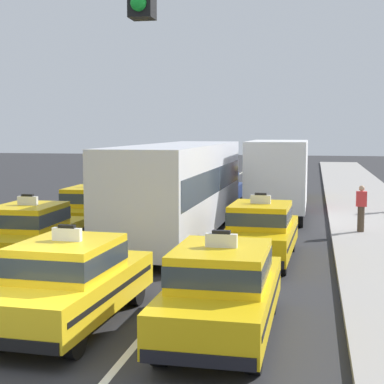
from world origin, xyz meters
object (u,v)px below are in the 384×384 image
object	(u,v)px
taxi_center_nearest	(70,281)
bus_center_second	(181,185)
taxi_left_second	(30,232)
sedan_center_third	(221,188)
traffic_light_pole	(306,118)
taxi_left_third	(93,208)
sedan_left_fourth	(144,191)
taxi_left_fifth	(173,180)
taxi_right_nearest	(222,289)
taxi_right_second	(261,231)
box_truck_right_third	(279,176)
taxi_right_fourth	(288,182)
pedestrian_mid_block	(361,208)

from	to	relation	value
taxi_center_nearest	bus_center_second	xyz separation A→B (m)	(-0.01, 9.53, 0.94)
taxi_left_second	taxi_center_nearest	xyz separation A→B (m)	(3.21, -4.74, 0.00)
sedan_center_third	traffic_light_pole	bearing A→B (deg)	-79.15
taxi_left_third	sedan_left_fourth	xyz separation A→B (m)	(0.06, 6.41, -0.03)
sedan_center_third	traffic_light_pole	distance (m)	23.63
taxi_left_fifth	taxi_right_nearest	size ratio (longest dim) A/B	1.01
sedan_left_fourth	sedan_center_third	size ratio (longest dim) A/B	0.99
taxi_left_fifth	taxi_right_second	distance (m)	17.49
taxi_left_second	traffic_light_pole	xyz separation A→B (m)	(7.60, -9.18, 2.94)
bus_center_second	box_truck_right_third	bearing A→B (deg)	60.66
taxi_right_nearest	bus_center_second	bearing A→B (deg)	106.92
taxi_left_fifth	taxi_right_second	world-z (taller)	same
taxi_left_fifth	sedan_left_fourth	bearing A→B (deg)	-89.22
sedan_left_fourth	taxi_right_second	size ratio (longest dim) A/B	0.93
taxi_center_nearest	taxi_left_fifth	bearing A→B (deg)	98.59
taxi_right_nearest	taxi_right_second	bearing A→B (deg)	88.87
taxi_right_nearest	taxi_right_second	distance (m)	6.37
taxi_left_second	bus_center_second	distance (m)	5.84
bus_center_second	taxi_right_nearest	distance (m)	10.03
taxi_right_fourth	taxi_right_nearest	bearing A→B (deg)	-90.54
taxi_left_fifth	bus_center_second	bearing A→B (deg)	-75.39
bus_center_second	taxi_center_nearest	bearing A→B (deg)	-89.96
taxi_right_second	taxi_right_fourth	distance (m)	15.86
sedan_center_third	taxi_left_second	bearing A→B (deg)	-102.97
taxi_right_second	taxi_left_fifth	bearing A→B (deg)	111.61
pedestrian_mid_block	traffic_light_pole	world-z (taller)	traffic_light_pole
sedan_center_third	pedestrian_mid_block	world-z (taller)	pedestrian_mid_block
sedan_left_fourth	bus_center_second	xyz separation A→B (m)	(3.32, -6.84, 0.97)
taxi_center_nearest	taxi_right_second	world-z (taller)	same
sedan_left_fourth	taxi_right_fourth	distance (m)	8.69
taxi_right_second	traffic_light_pole	size ratio (longest dim) A/B	0.83
pedestrian_mid_block	taxi_right_fourth	bearing A→B (deg)	105.20
sedan_center_third	taxi_right_nearest	xyz separation A→B (m)	(2.93, -18.61, 0.03)
taxi_left_second	taxi_right_second	size ratio (longest dim) A/B	0.99
taxi_left_third	pedestrian_mid_block	distance (m)	9.58
taxi_right_nearest	traffic_light_pole	xyz separation A→B (m)	(1.48, -4.41, 2.94)
sedan_center_third	taxi_right_nearest	bearing A→B (deg)	-81.06
sedan_left_fourth	taxi_left_fifth	bearing A→B (deg)	90.78
taxi_right_nearest	box_truck_right_third	distance (m)	14.98
taxi_center_nearest	taxi_right_second	bearing A→B (deg)	64.49
taxi_left_second	pedestrian_mid_block	distance (m)	11.31
sedan_left_fourth	pedestrian_mid_block	world-z (taller)	pedestrian_mid_block
sedan_left_fourth	pedestrian_mid_block	bearing A→B (deg)	-29.04
taxi_left_third	box_truck_right_third	bearing A→B (deg)	37.70
taxi_left_third	taxi_right_second	xyz separation A→B (m)	(6.42, -3.62, 0.00)
bus_center_second	sedan_center_third	bearing A→B (deg)	90.13
taxi_left_second	bus_center_second	xyz separation A→B (m)	(3.21, 4.79, 0.94)
taxi_right_nearest	traffic_light_pole	distance (m)	5.51
pedestrian_mid_block	traffic_light_pole	xyz separation A→B (m)	(-1.73, -15.57, 2.85)
taxi_left_second	taxi_right_second	world-z (taller)	same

